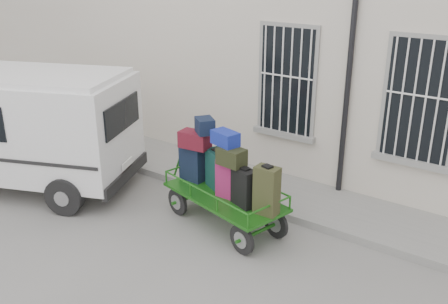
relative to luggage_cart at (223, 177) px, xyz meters
name	(u,v)px	position (x,y,z in m)	size (l,w,h in m)	color
ground	(218,242)	(0.33, -0.59, -0.94)	(80.00, 80.00, 0.00)	slate
building	(355,32)	(0.33, 4.91, 2.06)	(24.00, 5.15, 6.00)	beige
sidewalk	(281,193)	(0.33, 1.61, -0.87)	(24.00, 1.70, 0.15)	gray
luggage_cart	(223,177)	(0.00, 0.00, 0.00)	(2.84, 1.60, 1.92)	black
van	(14,122)	(-4.56, -1.15, 0.50)	(5.36, 3.81, 2.51)	white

